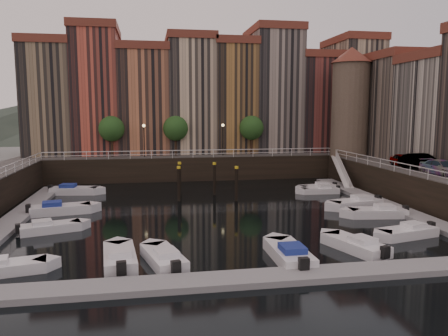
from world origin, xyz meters
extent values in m
plane|color=black|center=(0.00, 0.00, 0.00)|extent=(200.00, 200.00, 0.00)
cube|color=black|center=(0.00, 26.00, 1.50)|extent=(80.00, 20.00, 3.00)
cube|color=gray|center=(-16.20, -1.00, 0.17)|extent=(2.00, 28.00, 0.35)
cube|color=gray|center=(16.20, -1.00, 0.17)|extent=(2.00, 28.00, 0.35)
cube|color=gray|center=(0.00, -17.00, 0.17)|extent=(30.00, 2.00, 0.35)
cone|color=#2D382D|center=(-30.00, 110.00, 7.00)|extent=(80.00, 80.00, 14.00)
cone|color=#2D382D|center=(5.00, 110.00, 9.00)|extent=(100.00, 100.00, 18.00)
cone|color=#2D382D|center=(40.00, 110.00, 6.00)|extent=(70.00, 70.00, 12.00)
cube|color=#857154|center=(-18.00, 23.50, 10.00)|extent=(6.00, 10.00, 14.00)
cube|color=brown|center=(-18.00, 23.50, 17.50)|extent=(6.30, 10.30, 1.00)
cube|color=#C6523E|center=(-12.10, 23.50, 11.00)|extent=(5.80, 10.00, 16.00)
cube|color=brown|center=(-12.10, 23.50, 19.50)|extent=(6.10, 10.30, 1.00)
cube|color=#BE734E|center=(-5.95, 23.50, 9.75)|extent=(6.50, 10.00, 13.50)
cube|color=brown|center=(-5.95, 23.50, 17.00)|extent=(6.80, 10.30, 1.00)
cube|color=beige|center=(0.40, 23.50, 10.50)|extent=(6.20, 10.00, 15.00)
cube|color=brown|center=(0.40, 23.50, 18.50)|extent=(6.50, 10.30, 1.00)
cube|color=#A1733B|center=(6.30, 23.50, 10.25)|extent=(5.60, 10.00, 14.50)
cube|color=brown|center=(6.30, 23.50, 18.00)|extent=(5.90, 10.30, 1.00)
cube|color=gray|center=(12.30, 23.50, 11.25)|extent=(6.40, 10.00, 16.50)
cube|color=brown|center=(12.30, 23.50, 20.00)|extent=(6.70, 10.30, 1.00)
cube|color=brown|center=(18.50, 23.50, 9.50)|extent=(6.00, 10.00, 13.00)
cube|color=brown|center=(18.50, 23.50, 16.50)|extent=(6.30, 10.30, 1.00)
cube|color=tan|center=(24.45, 23.50, 10.75)|extent=(5.90, 10.00, 15.50)
cube|color=brown|center=(24.45, 23.50, 19.00)|extent=(6.20, 10.30, 1.00)
cube|color=#766759|center=(26.50, 12.00, 9.00)|extent=(9.00, 8.00, 12.00)
cube|color=brown|center=(26.50, 12.00, 15.50)|extent=(9.30, 8.30, 1.00)
cylinder|color=#6B5B4C|center=(20.00, 14.50, 9.00)|extent=(4.60, 4.60, 12.00)
cone|color=brown|center=(20.00, 14.50, 15.80)|extent=(5.20, 5.20, 2.00)
cylinder|color=black|center=(-10.00, 18.20, 4.20)|extent=(0.30, 0.30, 2.40)
sphere|color=#1E4719|center=(-10.00, 18.20, 6.60)|extent=(3.20, 3.20, 3.20)
cylinder|color=black|center=(-2.00, 18.20, 4.20)|extent=(0.30, 0.30, 2.40)
sphere|color=#1E4719|center=(-2.00, 18.20, 6.60)|extent=(3.20, 3.20, 3.20)
cylinder|color=black|center=(8.00, 18.20, 4.20)|extent=(0.30, 0.30, 2.40)
sphere|color=#1E4719|center=(8.00, 18.20, 6.60)|extent=(3.20, 3.20, 3.20)
cylinder|color=black|center=(-6.00, 17.20, 5.00)|extent=(0.12, 0.12, 4.00)
sphere|color=#FFD88C|center=(-6.00, 17.20, 7.00)|extent=(0.36, 0.36, 0.36)
cylinder|color=black|center=(4.00, 17.20, 5.00)|extent=(0.12, 0.12, 4.00)
sphere|color=#FFD88C|center=(4.00, 17.20, 7.00)|extent=(0.36, 0.36, 0.36)
cube|color=white|center=(0.00, 16.00, 3.95)|extent=(36.00, 0.08, 0.08)
cube|color=white|center=(0.00, 16.00, 3.50)|extent=(36.00, 0.06, 0.06)
cube|color=white|center=(18.00, -1.00, 3.95)|extent=(0.08, 34.00, 0.08)
cube|color=white|center=(18.00, -1.00, 3.50)|extent=(0.06, 34.00, 0.06)
cube|color=white|center=(17.10, 10.00, 1.75)|extent=(2.78, 8.26, 2.81)
cube|color=white|center=(17.10, 10.00, 2.25)|extent=(1.93, 8.32, 3.65)
cylinder|color=black|center=(-2.59, 4.20, 1.50)|extent=(0.32, 0.32, 3.60)
cylinder|color=yellow|center=(-2.59, 4.20, 3.35)|extent=(0.36, 0.36, 0.25)
cylinder|color=black|center=(-2.27, 7.72, 1.50)|extent=(0.32, 0.32, 3.60)
cylinder|color=yellow|center=(-2.27, 7.72, 3.35)|extent=(0.36, 0.36, 0.25)
cylinder|color=black|center=(2.98, 3.21, 1.50)|extent=(0.32, 0.32, 3.60)
cylinder|color=yellow|center=(2.98, 3.21, 3.35)|extent=(0.36, 0.36, 0.25)
cylinder|color=black|center=(1.33, 6.79, 1.50)|extent=(0.32, 0.32, 3.60)
cylinder|color=yellow|center=(1.33, 6.79, 3.35)|extent=(0.36, 0.36, 0.25)
cube|color=white|center=(-13.23, -13.57, 0.28)|extent=(4.31, 2.36, 0.69)
cube|color=white|center=(-12.66, -5.28, 0.28)|extent=(4.46, 2.78, 0.71)
cube|color=white|center=(-13.21, -5.45, 0.71)|extent=(1.61, 1.48, 0.47)
cube|color=black|center=(-14.74, -5.93, 0.52)|extent=(0.46, 0.55, 0.66)
cube|color=white|center=(-13.05, 0.59, 0.34)|extent=(5.18, 2.75, 0.84)
cube|color=navy|center=(-13.71, 0.47, 0.84)|extent=(1.78, 1.60, 0.56)
cube|color=black|center=(-15.58, 0.13, 0.62)|extent=(0.49, 0.62, 0.78)
cube|color=white|center=(-13.38, 9.75, 0.33)|extent=(5.04, 2.55, 0.82)
cube|color=navy|center=(-14.03, 9.85, 0.82)|extent=(1.71, 1.52, 0.55)
cube|color=black|center=(-15.87, 10.12, 0.60)|extent=(0.46, 0.60, 0.77)
cube|color=white|center=(12.40, -10.95, 0.30)|extent=(4.62, 2.62, 0.74)
cube|color=white|center=(12.98, -10.81, 0.74)|extent=(1.62, 1.47, 0.50)
cube|color=black|center=(14.62, -10.44, 0.54)|extent=(0.45, 0.56, 0.69)
cube|color=white|center=(13.36, -5.11, 0.32)|extent=(4.84, 2.35, 0.79)
cube|color=white|center=(13.99, -5.19, 0.79)|extent=(1.62, 1.44, 0.53)
cube|color=black|center=(15.77, -5.41, 0.58)|extent=(0.43, 0.57, 0.74)
cube|color=white|center=(13.18, -1.59, 0.34)|extent=(5.22, 2.92, 0.84)
cube|color=white|center=(13.83, -1.44, 0.84)|extent=(1.82, 1.65, 0.56)
cube|color=black|center=(15.69, -1.03, 0.62)|extent=(0.50, 0.63, 0.78)
cube|color=white|center=(12.70, 5.74, 0.27)|extent=(3.99, 1.68, 0.67)
cube|color=white|center=(13.23, 5.72, 0.67)|extent=(1.29, 1.12, 0.45)
cube|color=black|center=(14.75, 5.66, 0.49)|extent=(0.33, 0.46, 0.62)
cube|color=white|center=(13.11, 7.31, 0.28)|extent=(4.29, 2.19, 0.70)
cube|color=white|center=(13.66, 7.39, 0.70)|extent=(1.46, 1.30, 0.47)
cube|color=black|center=(15.23, 7.63, 0.51)|extent=(0.39, 0.51, 0.65)
cube|color=white|center=(-7.22, -12.97, 0.32)|extent=(2.27, 4.81, 0.79)
cube|color=white|center=(-7.16, -13.60, 0.79)|extent=(1.41, 1.60, 0.53)
cube|color=black|center=(-6.97, -15.39, 0.58)|extent=(0.56, 0.42, 0.74)
cube|color=white|center=(-4.70, -13.41, 0.30)|extent=(2.78, 4.71, 0.75)
cube|color=white|center=(-4.55, -13.99, 0.75)|extent=(1.53, 1.67, 0.50)
cube|color=black|center=(-4.11, -15.64, 0.55)|extent=(0.58, 0.47, 0.70)
cube|color=white|center=(2.70, -14.05, 0.33)|extent=(1.90, 4.89, 0.83)
cube|color=navy|center=(2.70, -14.72, 0.83)|extent=(1.34, 1.56, 0.55)
cube|color=black|center=(2.71, -16.61, 0.61)|extent=(0.56, 0.39, 0.78)
cube|color=white|center=(7.43, -13.06, 0.31)|extent=(3.17, 4.88, 0.78)
cube|color=white|center=(7.63, -13.65, 0.78)|extent=(1.65, 1.78, 0.52)
cube|color=black|center=(8.22, -15.31, 0.57)|extent=(0.61, 0.51, 0.72)
imported|color=gray|center=(20.62, 2.98, 3.66)|extent=(1.93, 3.98, 1.31)
imported|color=gray|center=(20.70, 0.04, 3.80)|extent=(2.43, 5.05, 1.60)
imported|color=gray|center=(20.49, -3.38, 3.68)|extent=(2.41, 4.86, 1.36)
camera|label=1|loc=(-5.36, -38.19, 8.86)|focal=35.00mm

